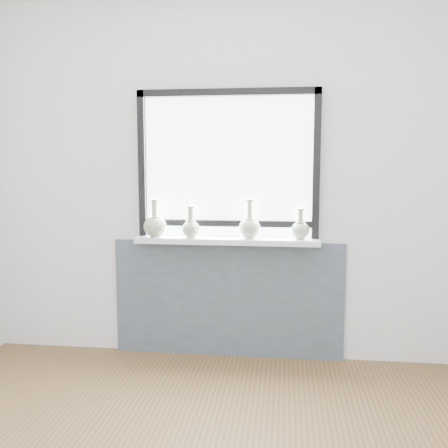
# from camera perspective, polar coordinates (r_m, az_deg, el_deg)

# --- Properties ---
(back_wall) EXTENTS (3.60, 0.02, 2.60)m
(back_wall) POSITION_cam_1_polar(r_m,az_deg,el_deg) (3.63, 0.50, 4.89)
(back_wall) COLOR silver
(back_wall) RESTS_ON ground
(apron_panel) EXTENTS (1.70, 0.03, 0.86)m
(apron_panel) POSITION_cam_1_polar(r_m,az_deg,el_deg) (3.74, 0.44, -8.57)
(apron_panel) COLOR #4C5767
(apron_panel) RESTS_ON ground
(windowsill) EXTENTS (1.32, 0.18, 0.04)m
(windowsill) POSITION_cam_1_polar(r_m,az_deg,el_deg) (3.57, 0.31, -1.91)
(windowsill) COLOR silver
(windowsill) RESTS_ON apron_panel
(window) EXTENTS (1.30, 0.06, 1.05)m
(window) POSITION_cam_1_polar(r_m,az_deg,el_deg) (3.59, 0.44, 7.12)
(window) COLOR black
(window) RESTS_ON windowsill
(vase_a) EXTENTS (0.17, 0.17, 0.28)m
(vase_a) POSITION_cam_1_polar(r_m,az_deg,el_deg) (3.64, -7.88, -0.12)
(vase_a) COLOR #9EB791
(vase_a) RESTS_ON windowsill
(vase_b) EXTENTS (0.13, 0.13, 0.23)m
(vase_b) POSITION_cam_1_polar(r_m,az_deg,el_deg) (3.58, -3.81, -0.38)
(vase_b) COLOR #9EB791
(vase_b) RESTS_ON windowsill
(vase_c) EXTENTS (0.16, 0.16, 0.28)m
(vase_c) POSITION_cam_1_polar(r_m,az_deg,el_deg) (3.55, 2.95, -0.27)
(vase_c) COLOR #9EB791
(vase_c) RESTS_ON windowsill
(vase_d) EXTENTS (0.13, 0.13, 0.22)m
(vase_d) POSITION_cam_1_polar(r_m,az_deg,el_deg) (3.54, 8.69, -0.57)
(vase_d) COLOR #9EB791
(vase_d) RESTS_ON windowsill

